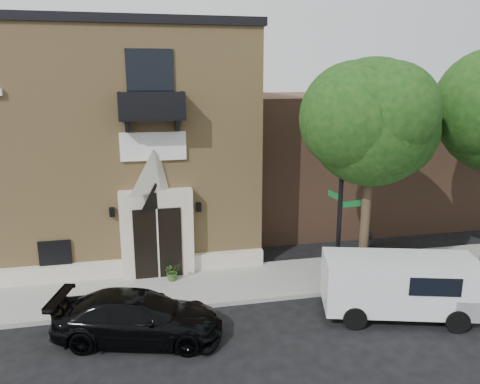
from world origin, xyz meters
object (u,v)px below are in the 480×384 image
at_px(dumpster, 389,262).
at_px(pedestrian_near, 366,254).
at_px(fire_hydrant, 344,278).
at_px(black_sedan, 138,317).
at_px(cargo_van, 405,285).
at_px(street_sign, 340,207).

xyz_separation_m(dumpster, pedestrian_near, (-0.75, 0.34, 0.27)).
distance_m(fire_hydrant, dumpster, 2.01).
height_order(black_sedan, fire_hydrant, black_sedan).
bearing_deg(cargo_van, pedestrian_near, 103.82).
bearing_deg(street_sign, pedestrian_near, 14.25).
distance_m(cargo_van, street_sign, 3.25).
distance_m(black_sedan, street_sign, 7.45).
bearing_deg(pedestrian_near, fire_hydrant, -1.87).
height_order(black_sedan, pedestrian_near, pedestrian_near).
distance_m(cargo_van, pedestrian_near, 2.78).
height_order(black_sedan, dumpster, black_sedan).
distance_m(black_sedan, cargo_van, 8.08).
bearing_deg(cargo_van, street_sign, 134.18).
height_order(cargo_van, pedestrian_near, cargo_van).
relative_size(black_sedan, dumpster, 2.65).
xyz_separation_m(black_sedan, pedestrian_near, (8.17, 2.37, 0.32)).
bearing_deg(street_sign, fire_hydrant, -70.29).
bearing_deg(fire_hydrant, black_sedan, -167.24).
height_order(street_sign, fire_hydrant, street_sign).
relative_size(dumpster, pedestrian_near, 1.04).
xyz_separation_m(street_sign, dumpster, (2.09, 0.14, -2.26)).
distance_m(black_sedan, pedestrian_near, 8.51).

